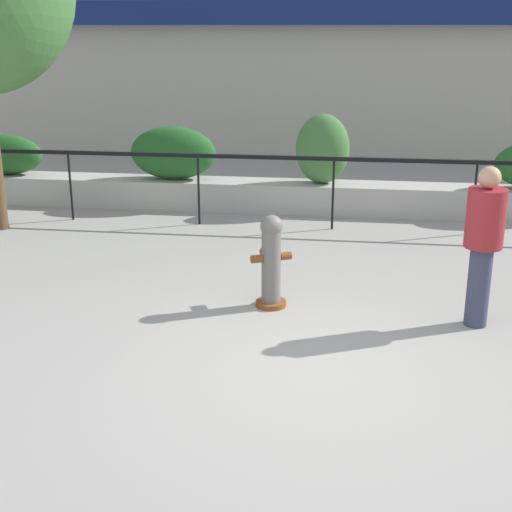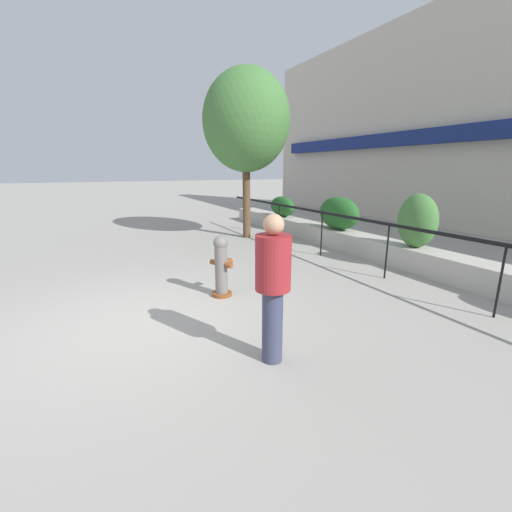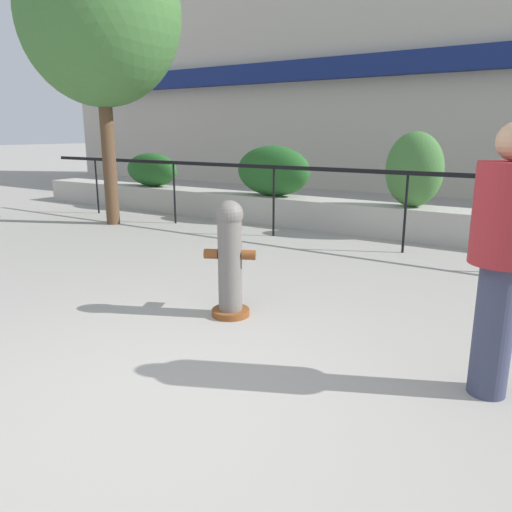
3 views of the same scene
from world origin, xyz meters
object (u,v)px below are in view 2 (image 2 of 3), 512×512
object	(u,v)px
hedge_bush_1	(339,213)
hedge_bush_0	(282,206)
hedge_bush_2	(417,221)
pedestrian	(273,280)
street_tree	(246,121)
fire_hydrant	(221,266)

from	to	relation	value
hedge_bush_1	hedge_bush_0	bearing A→B (deg)	180.00
hedge_bush_0	hedge_bush_1	bearing A→B (deg)	0.00
hedge_bush_2	hedge_bush_0	bearing A→B (deg)	180.00
hedge_bush_2	pedestrian	world-z (taller)	pedestrian
hedge_bush_2	street_tree	xyz separation A→B (m)	(-4.99, -1.78, 2.50)
hedge_bush_1	hedge_bush_2	size ratio (longest dim) A/B	1.28
street_tree	hedge_bush_2	bearing A→B (deg)	19.61
hedge_bush_1	pedestrian	distance (m)	6.49
hedge_bush_0	hedge_bush_2	distance (m)	5.70
hedge_bush_0	hedge_bush_2	size ratio (longest dim) A/B	1.18
hedge_bush_1	pedestrian	xyz separation A→B (m)	(4.48, -4.70, 0.03)
hedge_bush_1	fire_hydrant	xyz separation A→B (m)	(2.23, -4.45, -0.41)
hedge_bush_2	pedestrian	bearing A→B (deg)	-68.10
hedge_bush_1	fire_hydrant	distance (m)	4.99
hedge_bush_1	street_tree	xyz separation A→B (m)	(-2.39, -1.78, 2.62)
street_tree	hedge_bush_0	bearing A→B (deg)	111.80
hedge_bush_2	fire_hydrant	distance (m)	4.50
hedge_bush_2	pedestrian	distance (m)	5.06
pedestrian	hedge_bush_1	bearing A→B (deg)	133.67
fire_hydrant	street_tree	distance (m)	6.14
street_tree	pedestrian	bearing A→B (deg)	-23.01
hedge_bush_0	fire_hydrant	bearing A→B (deg)	-39.81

